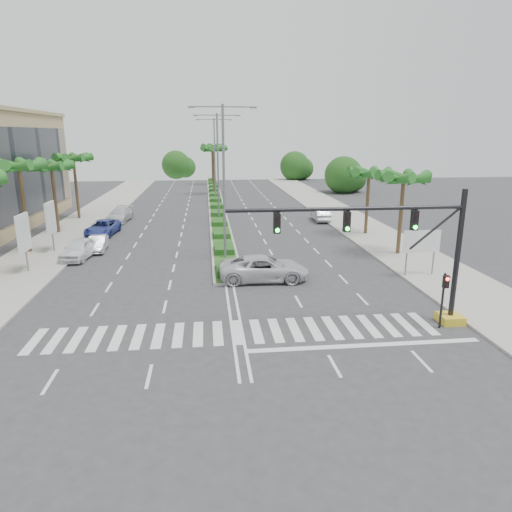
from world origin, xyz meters
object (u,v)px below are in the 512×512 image
Objects in this scene: car_right at (321,215)px; car_parked_d at (120,215)px; car_parked_a at (79,249)px; car_crossing at (264,268)px; car_parked_c at (103,228)px; car_parked_b at (98,244)px.

car_parked_d is at bearing -4.05° from car_right.
car_parked_a is 16.01m from car_crossing.
car_parked_b is at bearing -76.22° from car_parked_c.
car_parked_c is at bearing 13.89° from car_right.
car_parked_a is at bearing 64.95° from car_crossing.
car_parked_b is 16.50m from car_crossing.
car_right is at bearing 0.16° from car_parked_d.
car_parked_d is (-0.56, 13.94, 0.12)m from car_parked_b.
car_parked_a reaches higher than car_parked_d.
car_parked_d is 1.19× the size of car_right.
car_parked_b is 25.47m from car_right.
car_parked_b is at bearing -81.81° from car_parked_d.
car_parked_a is 16.39m from car_parked_d.
car_parked_a is 27.47m from car_right.
car_crossing is 23.31m from car_right.
car_parked_c is at bearing 43.32° from car_crossing.
car_right is (9.35, 21.35, -0.12)m from car_crossing.
car_parked_b is 0.73× the size of car_parked_c.
car_crossing is 1.38× the size of car_right.
car_crossing is (14.25, -16.24, 0.11)m from car_parked_c.
car_right reaches higher than car_parked_b.
car_parked_b is at bearing 55.88° from car_crossing.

